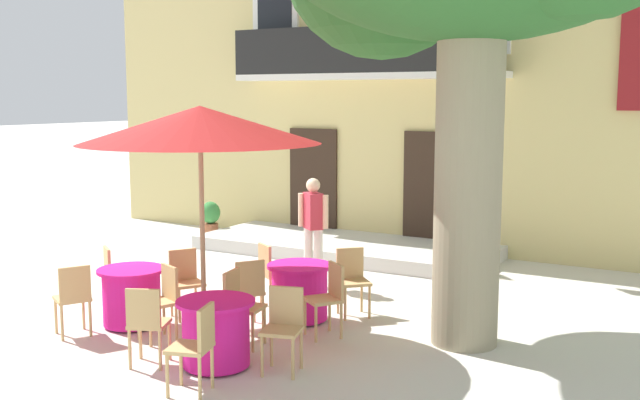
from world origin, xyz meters
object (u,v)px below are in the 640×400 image
cafe_table_middle (132,296)px  cafe_chair_front_1 (284,323)px  cafe_chair_middle_1 (162,297)px  cafe_chair_front_3 (147,320)px  cafe_chair_near_tree_0 (248,289)px  cafe_chair_front_2 (240,302)px  cafe_chair_middle_2 (185,278)px  cafe_table_near_tree (300,292)px  cafe_chair_near_tree_2 (352,277)px  cafe_umbrella (200,126)px  ground_planter_left (211,218)px  cafe_chair_middle_0 (73,295)px  pedestrian_near_entrance (313,225)px  cafe_chair_middle_3 (116,274)px  cafe_table_front (216,333)px  cafe_chair_near_tree_1 (329,294)px  cafe_chair_front_0 (197,343)px  cafe_chair_near_tree_3 (272,271)px

cafe_table_middle → cafe_chair_front_1: bearing=-8.3°
cafe_chair_middle_1 → cafe_chair_front_3: (0.50, -0.82, 0.00)m
cafe_chair_near_tree_0 → cafe_table_middle: 1.53m
cafe_chair_front_2 → cafe_chair_front_3: same height
cafe_chair_middle_2 → cafe_chair_front_3: bearing=-62.4°
cafe_table_near_tree → cafe_chair_near_tree_0: cafe_chair_near_tree_0 is taller
cafe_chair_near_tree_2 → cafe_chair_front_1: bearing=-81.4°
cafe_umbrella → ground_planter_left: cafe_umbrella is taller
cafe_table_near_tree → cafe_chair_middle_1: (-1.04, -1.51, 0.14)m
cafe_chair_middle_0 → cafe_chair_front_1: bearing=6.3°
cafe_chair_near_tree_0 → pedestrian_near_entrance: bearing=99.6°
cafe_chair_middle_3 → cafe_table_front: cafe_chair_middle_3 is taller
cafe_chair_near_tree_1 → cafe_table_front: 1.67m
cafe_chair_near_tree_1 → cafe_table_near_tree: bearing=149.9°
cafe_chair_near_tree_0 → cafe_chair_front_2: 0.64m
cafe_chair_middle_0 → cafe_chair_front_2: same height
pedestrian_near_entrance → cafe_chair_middle_2: bearing=-106.2°
cafe_chair_near_tree_0 → cafe_table_middle: (-1.38, -0.64, -0.14)m
cafe_chair_front_3 → cafe_umbrella: (-0.09, 1.10, 2.08)m
cafe_chair_middle_1 → cafe_chair_middle_0: bearing=-155.0°
cafe_chair_front_2 → cafe_umbrella: (-0.54, 0.00, 2.08)m
cafe_chair_front_1 → cafe_chair_middle_3: bearing=167.0°
cafe_chair_middle_0 → ground_planter_left: size_ratio=1.17×
cafe_table_front → cafe_chair_front_3: (-0.65, -0.37, 0.14)m
cafe_chair_middle_1 → cafe_chair_front_3: bearing=-58.3°
cafe_chair_front_1 → cafe_chair_front_0: bearing=-112.2°
cafe_chair_front_1 → cafe_chair_middle_0: bearing=-173.7°
cafe_chair_middle_2 → cafe_chair_front_3: size_ratio=1.00×
cafe_table_near_tree → cafe_chair_near_tree_1: 0.77m
cafe_table_front → cafe_chair_front_1: size_ratio=0.95×
cafe_chair_near_tree_2 → cafe_chair_near_tree_3: 1.17m
cafe_table_near_tree → cafe_chair_near_tree_2: size_ratio=0.95×
cafe_chair_near_tree_1 → cafe_chair_near_tree_2: size_ratio=1.00×
cafe_chair_near_tree_2 → cafe_table_middle: size_ratio=1.05×
cafe_chair_middle_3 → cafe_umbrella: 2.76m
cafe_chair_front_0 → cafe_chair_front_2: same height
pedestrian_near_entrance → cafe_chair_front_2: bearing=-76.7°
cafe_table_middle → cafe_chair_front_0: 2.57m
cafe_chair_front_2 → cafe_chair_near_tree_3: bearing=110.5°
cafe_chair_front_3 → ground_planter_left: bearing=123.0°
cafe_chair_middle_3 → cafe_chair_front_1: 3.32m
cafe_chair_front_1 → cafe_chair_front_3: 1.50m
cafe_table_near_tree → cafe_chair_front_2: size_ratio=0.95×
cafe_chair_near_tree_1 → cafe_table_front: (-0.53, -1.57, -0.14)m
cafe_chair_near_tree_3 → pedestrian_near_entrance: bearing=94.2°
cafe_table_near_tree → cafe_chair_near_tree_1: bearing=-30.1°
cafe_chair_near_tree_2 → cafe_chair_front_1: 2.27m
cafe_chair_near_tree_1 → cafe_table_middle: size_ratio=1.05×
cafe_chair_near_tree_2 → cafe_chair_middle_0: same height
cafe_chair_front_0 → cafe_chair_near_tree_0: bearing=111.8°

